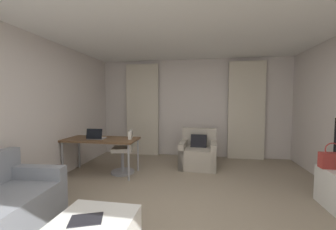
# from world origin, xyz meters

# --- Properties ---
(ground_plane) EXTENTS (12.00, 12.00, 0.00)m
(ground_plane) POSITION_xyz_m (0.00, 0.00, 0.00)
(ground_plane) COLOR gray
(wall_window) EXTENTS (5.12, 0.06, 2.60)m
(wall_window) POSITION_xyz_m (0.00, 3.03, 1.30)
(wall_window) COLOR silver
(wall_window) RESTS_ON ground
(wall_left) EXTENTS (0.06, 6.12, 2.60)m
(wall_left) POSITION_xyz_m (-2.53, 0.00, 1.30)
(wall_left) COLOR silver
(wall_left) RESTS_ON ground
(ceiling) EXTENTS (5.12, 6.12, 0.06)m
(ceiling) POSITION_xyz_m (0.00, 0.00, 2.63)
(ceiling) COLOR white
(ceiling) RESTS_ON wall_left
(curtain_left_panel) EXTENTS (0.90, 0.06, 2.50)m
(curtain_left_panel) POSITION_xyz_m (-1.38, 2.90, 1.25)
(curtain_left_panel) COLOR beige
(curtain_left_panel) RESTS_ON ground
(curtain_right_panel) EXTENTS (0.90, 0.06, 2.50)m
(curtain_right_panel) POSITION_xyz_m (1.38, 2.90, 1.25)
(curtain_right_panel) COLOR beige
(curtain_right_panel) RESTS_ON ground
(armchair) EXTENTS (0.84, 0.82, 0.85)m
(armchair) POSITION_xyz_m (0.19, 2.05, 0.29)
(armchair) COLOR #B2A899
(armchair) RESTS_ON ground
(desk) EXTENTS (1.47, 0.67, 0.73)m
(desk) POSITION_xyz_m (-1.77, 1.27, 0.67)
(desk) COLOR brown
(desk) RESTS_ON ground
(desk_chair) EXTENTS (0.48, 0.48, 0.88)m
(desk_chair) POSITION_xyz_m (-1.31, 1.38, 0.39)
(desk_chair) COLOR gray
(desk_chair) RESTS_ON ground
(laptop) EXTENTS (0.33, 0.26, 0.22)m
(laptop) POSITION_xyz_m (-1.84, 1.19, 0.77)
(laptop) COLOR #ADADB2
(laptop) RESTS_ON desk
(magazine_open) EXTENTS (0.33, 0.29, 0.01)m
(magazine_open) POSITION_xyz_m (-0.75, -1.00, 0.42)
(magazine_open) COLOR black
(magazine_open) RESTS_ON coffee_table
(handbag_primary) EXTENTS (0.30, 0.14, 0.37)m
(handbag_primary) POSITION_xyz_m (2.08, 0.58, 0.66)
(handbag_primary) COLOR #B73833
(handbag_primary) RESTS_ON tv_console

